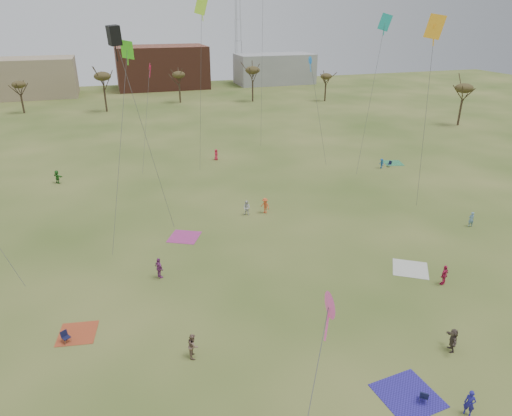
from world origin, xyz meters
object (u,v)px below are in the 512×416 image
object	(u,v)px
flyer_near_right	(470,403)
radio_tower	(237,18)
camp_chair_left	(66,339)
camp_chair_center	(424,398)
spectator_fore_a	(444,275)
camp_chair_right	(389,165)

from	to	relation	value
flyer_near_right	radio_tower	xyz separation A→B (m)	(23.61, 133.24, 18.37)
camp_chair_left	camp_chair_center	distance (m)	23.95
spectator_fore_a	radio_tower	world-z (taller)	radio_tower
spectator_fore_a	radio_tower	size ratio (longest dim) A/B	0.04
camp_chair_left	flyer_near_right	bearing A→B (deg)	-65.05
camp_chair_left	radio_tower	distance (m)	129.49
spectator_fore_a	camp_chair_right	distance (m)	32.09
camp_chair_center	radio_tower	xyz separation A→B (m)	(25.45, 131.66, 18.95)
flyer_near_right	radio_tower	distance (m)	136.55
flyer_near_right	camp_chair_left	size ratio (longest dim) A/B	1.93
camp_chair_left	camp_chair_center	size ratio (longest dim) A/B	1.00
flyer_near_right	radio_tower	world-z (taller)	radio_tower
camp_chair_center	camp_chair_right	world-z (taller)	same
camp_chair_left	camp_chair_right	xyz separation A→B (m)	(43.63, 27.28, 0.00)
spectator_fore_a	camp_chair_center	distance (m)	14.06
camp_chair_center	camp_chair_left	bearing A→B (deg)	10.25
flyer_near_right	camp_chair_left	world-z (taller)	flyer_near_right
radio_tower	spectator_fore_a	bearing A→B (deg)	-97.47
flyer_near_right	spectator_fore_a	world-z (taller)	spectator_fore_a
flyer_near_right	camp_chair_center	distance (m)	2.50
camp_chair_center	radio_tower	bearing A→B (deg)	-60.21
flyer_near_right	spectator_fore_a	xyz separation A→B (m)	(7.70, 11.87, 0.07)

